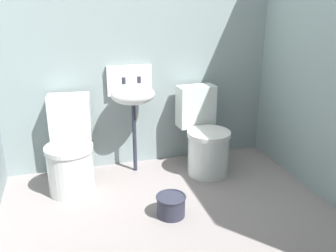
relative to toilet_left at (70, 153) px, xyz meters
name	(u,v)px	position (x,y,z in m)	size (l,w,h in m)	color
ground_plane	(180,238)	(0.70, -0.91, -0.36)	(2.97, 2.92, 0.08)	gray
wall_back	(138,45)	(0.70, 0.40, 0.83)	(2.97, 0.10, 2.31)	#8C9E9D
toilet_left	(70,153)	(0.00, 0.00, 0.00)	(0.45, 0.63, 0.78)	silver
toilet_right	(204,138)	(1.23, 0.00, 0.00)	(0.43, 0.62, 0.78)	silver
sink	(133,94)	(0.59, 0.19, 0.43)	(0.42, 0.35, 0.99)	#2E3040
bucket	(171,205)	(0.70, -0.68, -0.23)	(0.23, 0.23, 0.17)	#2E3040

